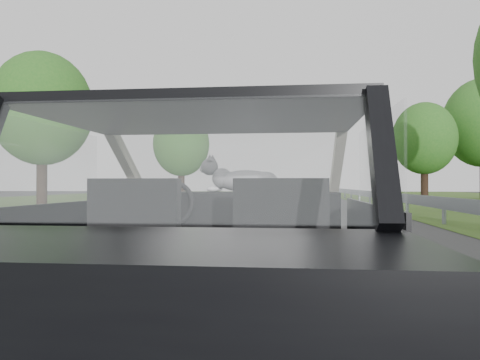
% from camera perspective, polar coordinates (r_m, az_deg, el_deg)
% --- Properties ---
extents(ground, '(140.00, 140.00, 0.00)m').
position_cam_1_polar(ground, '(3.10, -2.68, -20.47)').
color(ground, '#3B3B3D').
rests_on(ground, ground).
extents(subject_car, '(1.80, 4.00, 1.45)m').
position_cam_1_polar(subject_car, '(2.93, -2.67, -7.04)').
color(subject_car, black).
rests_on(subject_car, ground).
extents(dashboard, '(1.58, 0.45, 0.30)m').
position_cam_1_polar(dashboard, '(3.54, -1.05, -3.90)').
color(dashboard, black).
rests_on(dashboard, subject_car).
extents(driver_seat, '(0.50, 0.72, 0.42)m').
position_cam_1_polar(driver_seat, '(2.74, -11.98, -4.24)').
color(driver_seat, '#232325').
rests_on(driver_seat, subject_car).
extents(passenger_seat, '(0.50, 0.72, 0.42)m').
position_cam_1_polar(passenger_seat, '(2.60, 5.07, -4.45)').
color(passenger_seat, '#232325').
rests_on(passenger_seat, subject_car).
extents(steering_wheel, '(0.36, 0.36, 0.04)m').
position_cam_1_polar(steering_wheel, '(3.33, -8.58, -2.90)').
color(steering_wheel, black).
rests_on(steering_wheel, dashboard).
extents(cat, '(0.67, 0.30, 0.29)m').
position_cam_1_polar(cat, '(3.56, 0.71, 0.06)').
color(cat, gray).
rests_on(cat, dashboard).
extents(guardrail, '(0.05, 90.00, 0.32)m').
position_cam_1_polar(guardrail, '(13.45, 23.13, -2.55)').
color(guardrail, gray).
rests_on(guardrail, ground).
extents(other_car, '(2.38, 5.20, 1.66)m').
position_cam_1_polar(other_car, '(25.95, 2.24, -1.06)').
color(other_car, '#9FA2AD').
rests_on(other_car, ground).
extents(highway_sign, '(0.22, 0.88, 2.19)m').
position_cam_1_polar(highway_sign, '(29.29, 18.20, -0.46)').
color(highway_sign, '#0C4A13').
rests_on(highway_sign, ground).
extents(tree_2, '(4.54, 4.54, 6.46)m').
position_cam_1_polar(tree_2, '(34.11, 21.56, 3.13)').
color(tree_2, '#235B1D').
rests_on(tree_2, ground).
extents(tree_5, '(6.04, 6.04, 7.43)m').
position_cam_1_polar(tree_5, '(25.28, -22.99, 5.52)').
color(tree_5, '#235B1D').
rests_on(tree_5, ground).
extents(tree_6, '(4.55, 4.55, 6.15)m').
position_cam_1_polar(tree_6, '(34.00, -7.17, 2.84)').
color(tree_6, '#235B1D').
rests_on(tree_6, ground).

